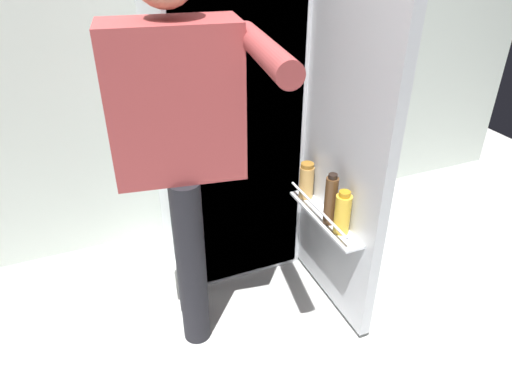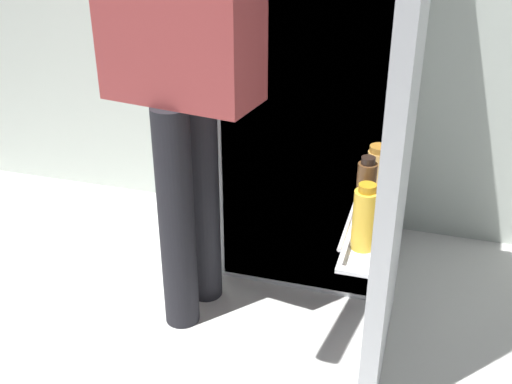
{
  "view_description": "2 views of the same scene",
  "coord_description": "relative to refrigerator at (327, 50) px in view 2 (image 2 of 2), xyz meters",
  "views": [
    {
      "loc": [
        -0.67,
        -1.52,
        1.64
      ],
      "look_at": [
        -0.07,
        -0.07,
        0.71
      ],
      "focal_mm": 32.42,
      "sensor_mm": 36.0,
      "label": 1
    },
    {
      "loc": [
        0.42,
        -1.7,
        1.45
      ],
      "look_at": [
        -0.06,
        -0.08,
        0.57
      ],
      "focal_mm": 44.71,
      "sensor_mm": 36.0,
      "label": 2
    }
  ],
  "objects": [
    {
      "name": "refrigerator",
      "position": [
        0.0,
        0.0,
        0.0
      ],
      "size": [
        0.68,
        1.17,
        1.73
      ],
      "color": "silver",
      "rests_on": "ground_plane"
    },
    {
      "name": "person",
      "position": [
        -0.35,
        -0.44,
        0.09
      ],
      "size": [
        0.56,
        0.81,
        1.59
      ],
      "color": "black",
      "rests_on": "ground_plane"
    },
    {
      "name": "ground_plane",
      "position": [
        -0.03,
        -0.48,
        -0.86
      ],
      "size": [
        5.55,
        5.55,
        0.0
      ],
      "primitive_type": "plane",
      "color": "silver"
    }
  ]
}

